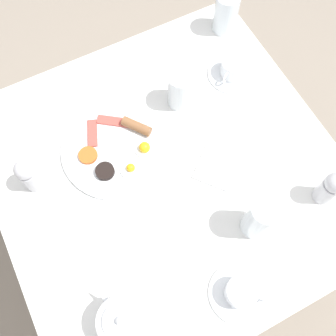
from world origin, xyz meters
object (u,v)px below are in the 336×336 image
at_px(water_glass_tall, 226,13).
at_px(salt_grinder, 330,188).
at_px(breakfast_plate, 117,148).
at_px(pepper_grinder, 29,175).
at_px(teacup_with_saucer_right, 241,293).
at_px(teapot_near, 123,322).
at_px(napkin_folded, 218,164).
at_px(teacup_with_saucer_left, 233,70).
at_px(wine_glass_spare, 260,218).
at_px(fork_by_plate, 150,63).
at_px(knife_by_plate, 65,249).
at_px(water_glass_short, 181,89).

xyz_separation_m(water_glass_tall, salt_grinder, (-0.06, -0.63, 0.00)).
xyz_separation_m(breakfast_plate, pepper_grinder, (-0.25, 0.01, 0.06)).
bearing_deg(teacup_with_saucer_right, teapot_near, 166.31).
bearing_deg(napkin_folded, teacup_with_saucer_left, 51.93).
relative_size(breakfast_plate, salt_grinder, 2.45).
height_order(wine_glass_spare, fork_by_plate, wine_glass_spare).
bearing_deg(teapot_near, napkin_folded, -71.66).
distance_m(teapot_near, wine_glass_spare, 0.41).
relative_size(teapot_near, pepper_grinder, 1.50).
bearing_deg(fork_by_plate, napkin_folded, -87.72).
bearing_deg(knife_by_plate, pepper_grinder, 90.98).
xyz_separation_m(breakfast_plate, teacup_with_saucer_left, (0.43, 0.07, 0.02)).
relative_size(teacup_with_saucer_right, napkin_folded, 0.90).
height_order(teapot_near, fork_by_plate, teapot_near).
bearing_deg(water_glass_tall, fork_by_plate, -176.22).
distance_m(breakfast_plate, wine_glass_spare, 0.44).
height_order(teacup_with_saucer_right, pepper_grinder, pepper_grinder).
relative_size(water_glass_tall, pepper_grinder, 1.04).
height_order(breakfast_plate, water_glass_short, water_glass_short).
relative_size(teapot_near, salt_grinder, 1.50).
bearing_deg(teapot_near, fork_by_plate, -44.73).
relative_size(teapot_near, fork_by_plate, 1.37).
bearing_deg(breakfast_plate, teacup_with_saucer_right, -78.34).
bearing_deg(napkin_folded, salt_grinder, -45.70).
height_order(water_glass_short, wine_glass_spare, wine_glass_spare).
bearing_deg(pepper_grinder, wine_glass_spare, -38.54).
xyz_separation_m(teacup_with_saucer_right, knife_by_plate, (-0.35, 0.30, -0.02)).
bearing_deg(salt_grinder, fork_by_plate, 109.89).
xyz_separation_m(breakfast_plate, salt_grinder, (0.44, -0.39, 0.06)).
xyz_separation_m(salt_grinder, fork_by_plate, (-0.22, 0.61, -0.07)).
xyz_separation_m(teacup_with_saucer_right, water_glass_tall, (0.39, 0.75, 0.04)).
bearing_deg(breakfast_plate, fork_by_plate, 46.52).
relative_size(teacup_with_saucer_left, teacup_with_saucer_right, 1.00).
distance_m(teacup_with_saucer_right, napkin_folded, 0.35).
distance_m(water_glass_short, knife_by_plate, 0.55).
bearing_deg(breakfast_plate, wine_glass_spare, -58.35).
distance_m(water_glass_short, pepper_grinder, 0.48).
height_order(teacup_with_saucer_right, knife_by_plate, teacup_with_saucer_right).
bearing_deg(napkin_folded, water_glass_short, 88.97).
relative_size(wine_glass_spare, salt_grinder, 1.18).
relative_size(salt_grinder, napkin_folded, 0.77).
xyz_separation_m(breakfast_plate, water_glass_short, (0.24, 0.06, 0.05)).
xyz_separation_m(salt_grinder, knife_by_plate, (-0.68, 0.19, -0.07)).
bearing_deg(knife_by_plate, breakfast_plate, 39.73).
relative_size(fork_by_plate, knife_by_plate, 0.74).
bearing_deg(fork_by_plate, breakfast_plate, -133.48).
bearing_deg(salt_grinder, water_glass_short, 114.31).
height_order(teapot_near, knife_by_plate, teapot_near).
height_order(pepper_grinder, salt_grinder, same).
relative_size(breakfast_plate, water_glass_tall, 2.37).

